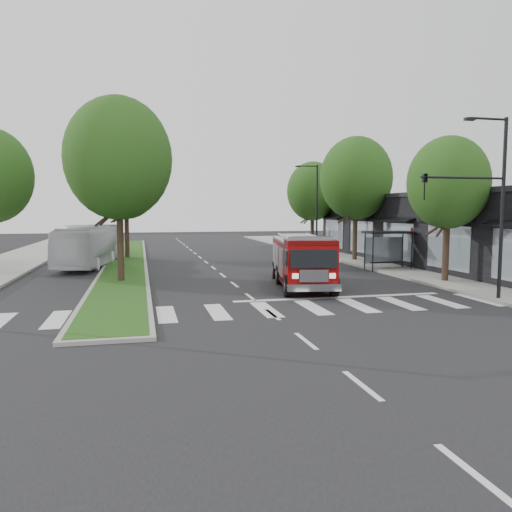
{
  "coord_description": "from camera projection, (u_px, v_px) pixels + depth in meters",
  "views": [
    {
      "loc": [
        -4.91,
        -22.33,
        4.04
      ],
      "look_at": [
        0.56,
        1.23,
        1.8
      ],
      "focal_mm": 35.0,
      "sensor_mm": 36.0,
      "label": 1
    }
  ],
  "objects": [
    {
      "name": "median",
      "position": [
        127.0,
        260.0,
        39.24
      ],
      "size": [
        3.0,
        50.0,
        0.15
      ],
      "color": "gray",
      "rests_on": "ground"
    },
    {
      "name": "streetlight_right_near",
      "position": [
        485.0,
        195.0,
        21.47
      ],
      "size": [
        4.08,
        0.22,
        8.0
      ],
      "color": "black",
      "rests_on": "ground"
    },
    {
      "name": "tree_right_far",
      "position": [
        313.0,
        191.0,
        48.47
      ],
      "size": [
        5.0,
        5.0,
        8.73
      ],
      "color": "black",
      "rests_on": "ground"
    },
    {
      "name": "tree_right_near",
      "position": [
        448.0,
        183.0,
        27.16
      ],
      "size": [
        4.4,
        4.4,
        8.05
      ],
      "color": "black",
      "rests_on": "ground"
    },
    {
      "name": "tree_median_near",
      "position": [
        118.0,
        159.0,
        26.98
      ],
      "size": [
        5.8,
        5.8,
        10.16
      ],
      "color": "black",
      "rests_on": "ground"
    },
    {
      "name": "ground",
      "position": [
        250.0,
        297.0,
        23.14
      ],
      "size": [
        140.0,
        140.0,
        0.0
      ],
      "primitive_type": "plane",
      "color": "black",
      "rests_on": "ground"
    },
    {
      "name": "bus_shelter",
      "position": [
        387.0,
        240.0,
        33.37
      ],
      "size": [
        3.2,
        1.6,
        2.61
      ],
      "color": "black",
      "rests_on": "ground"
    },
    {
      "name": "fire_engine",
      "position": [
        301.0,
        261.0,
        26.25
      ],
      "size": [
        3.74,
        8.38,
        2.8
      ],
      "rotation": [
        0.0,
        0.0,
        -0.17
      ],
      "color": "#4F0404",
      "rests_on": "ground"
    },
    {
      "name": "tree_median_far",
      "position": [
        126.0,
        180.0,
        40.59
      ],
      "size": [
        5.6,
        5.6,
        9.72
      ],
      "color": "black",
      "rests_on": "ground"
    },
    {
      "name": "city_bus",
      "position": [
        89.0,
        246.0,
        35.7
      ],
      "size": [
        3.94,
        10.92,
        2.97
      ],
      "primitive_type": "imported",
      "rotation": [
        0.0,
        0.0,
        -0.14
      ],
      "color": "silver",
      "rests_on": "ground"
    },
    {
      "name": "sidewalk_right",
      "position": [
        391.0,
        266.0,
        35.64
      ],
      "size": [
        5.0,
        80.0,
        0.15
      ],
      "primitive_type": "cube",
      "color": "gray",
      "rests_on": "ground"
    },
    {
      "name": "tree_right_mid",
      "position": [
        356.0,
        178.0,
        38.71
      ],
      "size": [
        5.6,
        5.6,
        9.72
      ],
      "color": "black",
      "rests_on": "ground"
    },
    {
      "name": "streetlight_right_far",
      "position": [
        315.0,
        205.0,
        44.45
      ],
      "size": [
        2.11,
        0.2,
        8.0
      ],
      "color": "black",
      "rests_on": "ground"
    },
    {
      "name": "storefront_row",
      "position": [
        448.0,
        231.0,
        36.43
      ],
      "size": [
        8.0,
        30.0,
        5.0
      ],
      "primitive_type": "cube",
      "color": "black",
      "rests_on": "ground"
    }
  ]
}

